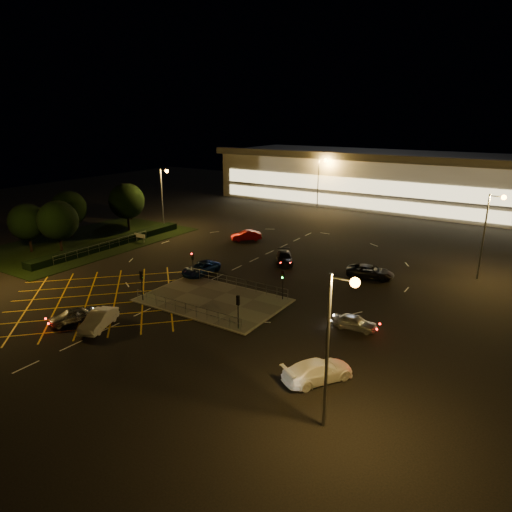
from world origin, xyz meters
The scene contains 26 objects.
ground centered at (0.00, 0.00, 0.00)m, with size 180.00×180.00×0.00m, color black.
pedestrian_island centered at (2.00, -2.00, 0.06)m, with size 14.00×9.00×0.12m, color #4C4944.
grass_verge centered at (-28.00, 6.00, 0.04)m, with size 18.00×30.00×0.08m, color black.
hedge centered at (-23.00, 6.00, 0.50)m, with size 2.00×26.00×1.00m, color black.
supermarket centered at (0.00, 61.95, 5.31)m, with size 72.00×26.50×10.50m.
streetlight_se centered at (20.44, -14.00, 6.56)m, with size 1.78×0.56×10.03m.
streetlight_nw centered at (-23.56, 18.00, 6.56)m, with size 1.78×0.56×10.03m.
streetlight_ne centered at (24.44, 20.00, 6.56)m, with size 1.78×0.56×10.03m.
streetlight_far_left centered at (-9.56, 48.00, 6.56)m, with size 1.78×0.56×10.03m.
signal_sw centered at (-4.00, -5.99, 2.37)m, with size 0.28×0.30×3.15m.
signal_se centered at (8.00, -5.99, 2.37)m, with size 0.28×0.30×3.15m.
signal_nw centered at (-4.00, 1.99, 2.37)m, with size 0.28×0.30×3.15m.
signal_ne centered at (8.00, 1.99, 2.37)m, with size 0.28×0.30×3.15m.
tree_a centered at (-30.00, -2.00, 4.33)m, with size 5.04×5.04×6.86m.
tree_b centered at (-32.00, 6.00, 4.64)m, with size 5.40×5.40×7.35m.
tree_c centered at (-28.00, 14.00, 4.95)m, with size 5.76×5.76×7.84m.
tree_d centered at (-34.00, 20.00, 4.02)m, with size 4.68×4.68×6.37m.
tree_e centered at (-26.00, 0.00, 4.64)m, with size 5.40×5.40×7.35m.
car_near_silver centered at (-5.76, -13.16, 0.69)m, with size 1.63×4.04×1.38m, color #B3B6BB.
car_queue_white centered at (-2.76, -12.51, 0.77)m, with size 1.63×4.68×1.54m, color silver.
car_left_blue centered at (-4.34, 3.79, 0.73)m, with size 2.41×5.23×1.45m, color navy.
car_far_dkgrey centered at (2.05, 12.96, 0.72)m, with size 2.01×4.94×1.43m, color black.
car_right_silver centered at (16.69, -0.28, 0.67)m, with size 1.57×3.90×1.33m, color silver.
car_circ_red centered at (-8.38, 19.54, 0.75)m, with size 1.60×4.58×1.51m, color #9B0B0B.
car_east_grey centered at (13.31, 13.46, 0.76)m, with size 2.53×5.49×1.53m, color black.
car_approach_white centered at (17.49, -9.58, 0.78)m, with size 2.19×5.39×1.56m, color white.
Camera 1 is at (29.38, -36.28, 18.41)m, focal length 32.00 mm.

